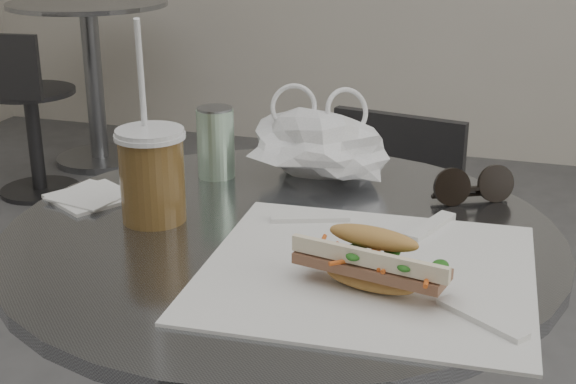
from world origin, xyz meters
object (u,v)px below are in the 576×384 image
(chair_far, at_px, (367,306))
(iced_coffee, at_px, (152,174))
(bg_chair, at_px, (28,123))
(sunglasses, at_px, (473,188))
(bg_table, at_px, (93,64))
(drink_can, at_px, (216,142))
(banh_mi, at_px, (372,261))

(chair_far, bearing_deg, iced_coffee, 83.86)
(chair_far, bearing_deg, bg_chair, -23.35)
(iced_coffee, height_order, sunglasses, iced_coffee)
(bg_table, distance_m, drink_can, 2.49)
(banh_mi, bearing_deg, bg_table, 138.59)
(banh_mi, relative_size, drink_can, 2.01)
(banh_mi, height_order, iced_coffee, iced_coffee)
(sunglasses, xyz_separation_m, drink_can, (-0.41, -0.00, 0.04))
(chair_far, height_order, banh_mi, banh_mi)
(bg_table, relative_size, drink_can, 6.47)
(sunglasses, bearing_deg, chair_far, 90.10)
(iced_coffee, bearing_deg, banh_mi, -20.40)
(chair_far, relative_size, sunglasses, 6.06)
(bg_chair, distance_m, sunglasses, 2.46)
(bg_chair, height_order, drink_can, drink_can)
(bg_table, height_order, sunglasses, sunglasses)
(bg_table, relative_size, banh_mi, 3.22)
(chair_far, relative_size, banh_mi, 3.15)
(bg_table, bearing_deg, banh_mi, -53.19)
(banh_mi, bearing_deg, bg_chair, 145.51)
(drink_can, bearing_deg, bg_chair, 133.50)
(iced_coffee, relative_size, sunglasses, 2.37)
(bg_table, bearing_deg, drink_can, -54.65)
(iced_coffee, bearing_deg, drink_can, 86.48)
(iced_coffee, xyz_separation_m, sunglasses, (0.42, 0.20, -0.05))
(chair_far, bearing_deg, drink_can, 77.49)
(chair_far, height_order, drink_can, drink_can)
(drink_can, bearing_deg, iced_coffee, -93.52)
(sunglasses, distance_m, drink_can, 0.41)
(iced_coffee, height_order, drink_can, iced_coffee)
(chair_far, xyz_separation_m, banh_mi, (0.14, -0.73, 0.45))
(bg_table, distance_m, bg_chair, 0.50)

